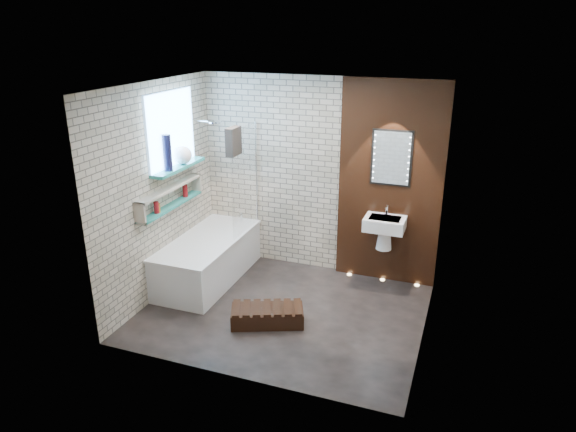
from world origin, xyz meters
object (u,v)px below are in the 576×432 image
at_px(bathtub, 208,259).
at_px(washbasin, 385,228).
at_px(led_mirror, 391,158).
at_px(walnut_step, 267,316).
at_px(bath_screen, 245,180).

xyz_separation_m(bathtub, washbasin, (2.17, 0.62, 0.50)).
height_order(led_mirror, walnut_step, led_mirror).
bearing_deg(washbasin, led_mirror, 90.00).
xyz_separation_m(led_mirror, walnut_step, (-1.03, -1.53, -1.56)).
xyz_separation_m(bathtub, led_mirror, (2.17, 0.78, 1.36)).
distance_m(bath_screen, led_mirror, 1.89).
distance_m(bathtub, walnut_step, 1.38).
relative_size(bath_screen, washbasin, 2.41).
xyz_separation_m(bath_screen, led_mirror, (1.82, 0.34, 0.37)).
height_order(bath_screen, washbasin, bath_screen).
height_order(washbasin, walnut_step, washbasin).
bearing_deg(bath_screen, washbasin, 5.78).
height_order(bathtub, walnut_step, bathtub).
relative_size(washbasin, led_mirror, 0.83).
distance_m(washbasin, led_mirror, 0.88).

